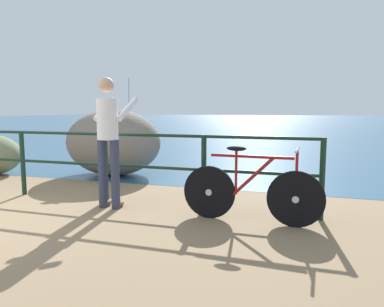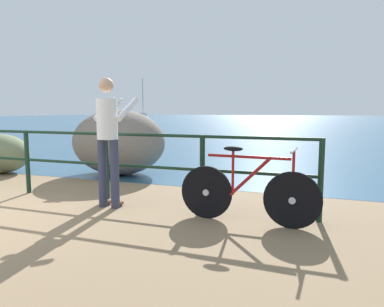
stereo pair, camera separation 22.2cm
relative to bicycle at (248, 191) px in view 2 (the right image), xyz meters
The scene contains 9 objects.
ground_plane 19.11m from the bicycle, 101.09° to the left, with size 120.00×120.00×0.10m, color #846B4C.
sea_surface 46.78m from the bicycle, 94.50° to the left, with size 120.00×90.00×0.01m, color #2D5675.
promenade_railing 3.70m from the bicycle, behind, with size 9.03×0.07×1.02m.
bicycle is the anchor object (origin of this frame).
person_at_railing 2.04m from the bicycle, behind, with size 0.46×0.64×1.78m.
breakwater_boulder_main 3.97m from the bicycle, 143.68° to the left, with size 2.01×1.56×1.36m.
breakwater_boulder_left 5.90m from the bicycle, 164.00° to the left, with size 1.33×0.97×0.84m.
seagull 4.10m from the bicycle, 144.67° to the left, with size 0.31×0.26×0.23m.
sailboat 37.34m from the bicycle, 119.55° to the left, with size 3.20×4.50×4.90m.
Camera 2 is at (4.47, -2.89, 1.35)m, focal length 33.56 mm.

